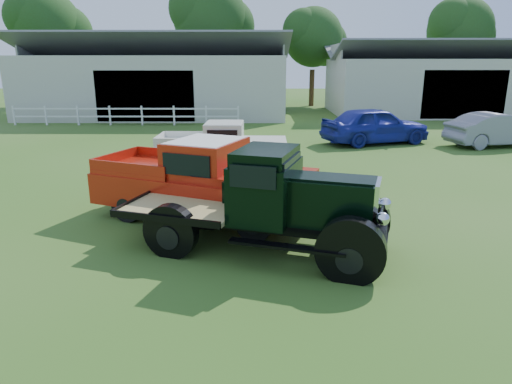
# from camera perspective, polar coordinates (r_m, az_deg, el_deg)

# --- Properties ---
(ground) EXTENTS (120.00, 120.00, 0.00)m
(ground) POSITION_cam_1_polar(r_m,az_deg,el_deg) (9.37, -1.27, -8.22)
(ground) COLOR #536D2F
(shed_left) EXTENTS (18.80, 10.20, 5.60)m
(shed_left) POSITION_cam_1_polar(r_m,az_deg,el_deg) (35.31, -11.92, 13.99)
(shed_left) COLOR #B2B2AE
(shed_left) RESTS_ON ground
(shed_right) EXTENTS (16.80, 9.20, 5.20)m
(shed_right) POSITION_cam_1_polar(r_m,az_deg,el_deg) (38.13, 22.02, 13.02)
(shed_right) COLOR #B2B2AE
(shed_right) RESTS_ON ground
(fence_rail) EXTENTS (14.20, 0.16, 1.20)m
(fence_rail) POSITION_cam_1_polar(r_m,az_deg,el_deg) (29.89, -15.95, 9.18)
(fence_rail) COLOR white
(fence_rail) RESTS_ON ground
(tree_a) EXTENTS (6.30, 6.30, 10.50)m
(tree_a) POSITION_cam_1_polar(r_m,az_deg,el_deg) (45.40, -24.48, 16.43)
(tree_a) COLOR #203A10
(tree_a) RESTS_ON ground
(tree_b) EXTENTS (6.90, 6.90, 11.50)m
(tree_b) POSITION_cam_1_polar(r_m,az_deg,el_deg) (42.80, -5.71, 18.50)
(tree_b) COLOR #203A10
(tree_b) RESTS_ON ground
(tree_c) EXTENTS (5.40, 5.40, 9.00)m
(tree_c) POSITION_cam_1_polar(r_m,az_deg,el_deg) (41.82, 7.11, 16.80)
(tree_c) COLOR #203A10
(tree_c) RESTS_ON ground
(tree_d) EXTENTS (6.00, 6.00, 10.00)m
(tree_d) POSITION_cam_1_polar(r_m,az_deg,el_deg) (46.11, 23.92, 16.15)
(tree_d) COLOR #203A10
(tree_d) RESTS_ON ground
(vintage_flatbed) EXTENTS (5.90, 3.73, 2.18)m
(vintage_flatbed) POSITION_cam_1_polar(r_m,az_deg,el_deg) (9.39, 0.60, -1.06)
(vintage_flatbed) COLOR black
(vintage_flatbed) RESTS_ON ground
(red_pickup) EXTENTS (6.01, 4.13, 2.05)m
(red_pickup) POSITION_cam_1_polar(r_m,az_deg,el_deg) (11.38, -6.64, 1.54)
(red_pickup) COLOR #AB1F0E
(red_pickup) RESTS_ON ground
(white_pickup) EXTENTS (4.79, 1.94, 1.75)m
(white_pickup) POSITION_cam_1_polar(r_m,az_deg,el_deg) (16.42, -4.26, 5.54)
(white_pickup) COLOR silver
(white_pickup) RESTS_ON ground
(misc_car_blue) EXTENTS (5.58, 3.61, 1.77)m
(misc_car_blue) POSITION_cam_1_polar(r_m,az_deg,el_deg) (22.92, 14.67, 8.08)
(misc_car_blue) COLOR navy
(misc_car_blue) RESTS_ON ground
(misc_car_grey) EXTENTS (4.95, 2.64, 1.55)m
(misc_car_grey) POSITION_cam_1_polar(r_m,az_deg,el_deg) (24.22, 27.93, 6.89)
(misc_car_grey) COLOR gray
(misc_car_grey) RESTS_ON ground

